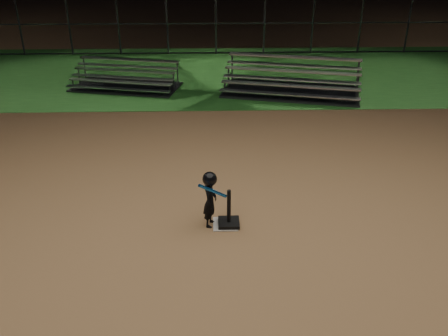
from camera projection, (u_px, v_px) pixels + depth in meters
ground at (226, 225)px, 8.77m from camera, size 80.00×80.00×0.00m
grass_strip at (217, 73)px, 17.69m from camera, size 60.00×8.00×0.01m
home_plate at (226, 224)px, 8.76m from camera, size 0.45×0.45×0.02m
batting_tee at (229, 218)px, 8.69m from camera, size 0.38×0.38×0.70m
child_batter at (210, 198)px, 8.51m from camera, size 0.51×0.51×1.07m
bleacher_left at (126, 83)px, 16.02m from camera, size 3.74×2.40×0.85m
bleacher_right at (291, 87)px, 15.51m from camera, size 4.67×3.06×1.05m
backstop_fence at (216, 23)px, 19.81m from camera, size 20.08×0.08×2.50m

